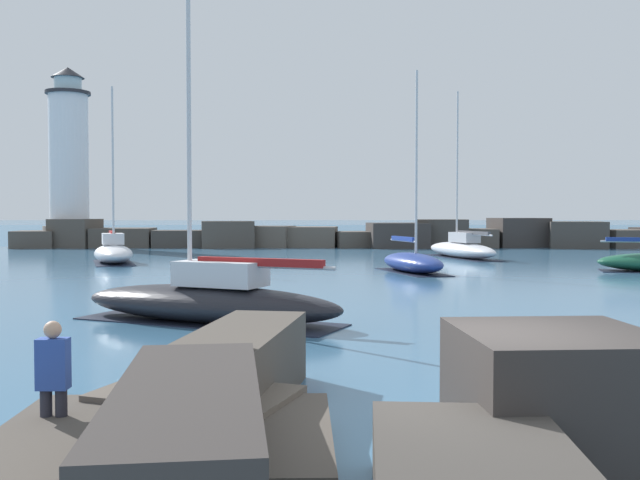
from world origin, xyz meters
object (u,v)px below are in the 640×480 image
(person_on_rocks, at_px, (53,380))
(sailboat_moored_0, at_px, (412,261))
(sailboat_moored_3, at_px, (210,300))
(sailboat_moored_2, at_px, (113,252))
(sailboat_moored_5, at_px, (461,248))
(lighthouse, at_px, (69,168))

(person_on_rocks, bearing_deg, sailboat_moored_0, 73.12)
(sailboat_moored_3, bearing_deg, sailboat_moored_0, 64.58)
(sailboat_moored_2, distance_m, sailboat_moored_5, 21.47)
(lighthouse, xyz_separation_m, sailboat_moored_0, (25.60, -26.61, -6.16))
(sailboat_moored_3, bearing_deg, lighthouse, 113.13)
(lighthouse, distance_m, sailboat_moored_0, 37.44)
(lighthouse, height_order, sailboat_moored_2, lighthouse)
(sailboat_moored_5, distance_m, person_on_rocks, 39.11)
(sailboat_moored_0, xyz_separation_m, person_on_rocks, (-7.87, -25.94, 0.34))
(person_on_rocks, bearing_deg, sailboat_moored_5, 71.25)
(sailboat_moored_0, relative_size, person_on_rocks, 6.11)
(sailboat_moored_3, relative_size, sailboat_moored_5, 0.85)
(lighthouse, bearing_deg, sailboat_moored_3, -66.87)
(lighthouse, relative_size, sailboat_moored_2, 1.52)
(sailboat_moored_3, xyz_separation_m, person_on_rocks, (-0.38, -10.17, 0.28))
(lighthouse, height_order, person_on_rocks, lighthouse)
(lighthouse, distance_m, sailboat_moored_3, 46.49)
(sailboat_moored_5, bearing_deg, sailboat_moored_2, -168.03)
(person_on_rocks, bearing_deg, sailboat_moored_2, 104.50)
(sailboat_moored_0, relative_size, sailboat_moored_2, 0.96)
(lighthouse, relative_size, sailboat_moored_3, 1.67)
(sailboat_moored_5, bearing_deg, sailboat_moored_0, -112.96)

